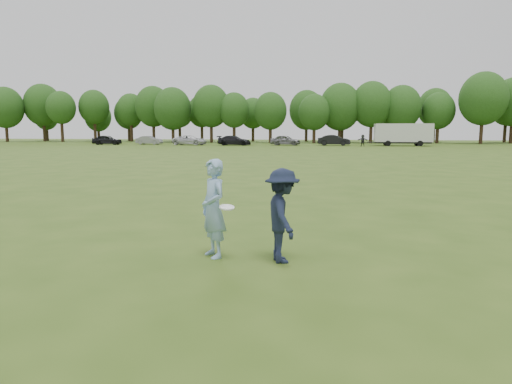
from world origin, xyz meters
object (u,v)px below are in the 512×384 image
thrower (213,208)px  car_e (285,140)px  defender (282,215)px  car_f (334,140)px  cargo_trailer (403,134)px  car_a (107,140)px  car_c (190,140)px  car_d (234,141)px  player_far_d (363,140)px  car_b (149,140)px

thrower → car_e: 60.41m
defender → car_f: (1.51, 60.60, -0.06)m
car_e → car_f: bearing=-80.9°
cargo_trailer → car_e: bearing=-178.8°
car_f → car_a: bearing=98.1°
car_c → car_d: 7.01m
car_a → cargo_trailer: size_ratio=0.49×
defender → player_far_d: bearing=-23.8°
car_f → thrower: bearing=-177.5°
car_a → car_b: bearing=-79.5°
thrower → car_c: size_ratio=0.35×
thrower → car_a: bearing=169.5°
car_c → car_e: car_e is taller
cargo_trailer → player_far_d: bearing=-154.9°
car_c → thrower: bearing=-156.3°
thrower → defender: (1.28, -0.12, -0.07)m
defender → car_c: (-20.20, 59.47, -0.11)m
car_f → cargo_trailer: size_ratio=0.53×
car_d → car_e: bearing=-78.6°
car_b → defender: bearing=-152.5°
car_a → car_e: (27.63, 1.60, 0.01)m
car_b → thrower: bearing=-153.5°
car_a → car_f: 34.87m
player_far_d → car_b: (-32.61, 2.65, -0.16)m
car_c → cargo_trailer: bearing=-81.8°
car_e → thrower: bearing=-168.7°
defender → car_a: size_ratio=0.38×
car_c → cargo_trailer: size_ratio=0.58×
defender → car_a: bearing=11.1°
thrower → car_c: bearing=158.6°
car_d → car_e: (7.53, 1.31, 0.04)m
defender → car_d: defender is taller
car_e → player_far_d: bearing=-95.0°
player_far_d → car_f: size_ratio=0.35×
cargo_trailer → car_d: bearing=-176.1°
car_a → car_d: 20.11m
car_b → car_e: (21.49, -0.26, 0.09)m
car_c → car_a: bearing=99.1°
player_far_d → car_c: size_ratio=0.32×
car_d → car_f: bearing=-82.4°
car_f → cargo_trailer: 9.80m
defender → car_d: 60.51m
player_far_d → cargo_trailer: 6.50m
defender → car_a: (-33.31, 58.76, -0.08)m
player_far_d → car_f: 4.72m
thrower → cargo_trailer: (12.53, 60.59, 0.87)m
defender → cargo_trailer: size_ratio=0.19×
defender → thrower: bearing=66.4°
car_e → defender: bearing=-167.5°
car_a → cargo_trailer: (44.57, 1.95, 1.02)m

